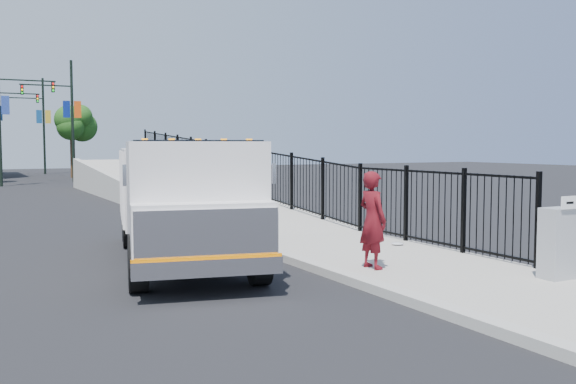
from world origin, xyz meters
name	(u,v)px	position (x,y,z in m)	size (l,w,h in m)	color
ground	(322,273)	(0.00, 0.00, 0.00)	(120.00, 120.00, 0.00)	black
sidewalk	(472,280)	(1.93, -2.00, 0.06)	(3.55, 12.00, 0.12)	#9E998E
curb	(384,290)	(0.00, -2.00, 0.08)	(0.30, 12.00, 0.16)	#ADAAA3
ramp	(175,202)	(2.12, 16.00, 0.00)	(3.95, 24.00, 1.70)	#9E998E
iron_fence	(243,186)	(3.55, 12.00, 0.90)	(0.10, 28.00, 1.80)	black
truck	(183,194)	(-1.99, 2.39, 1.45)	(3.91, 7.85, 2.58)	black
worker	(373,220)	(0.78, -0.53, 1.05)	(0.68, 0.44, 1.85)	#5B0E15
utility_cabinet	(557,243)	(3.10, -2.82, 0.75)	(0.55, 0.40, 1.25)	gray
arrow_sign	(569,203)	(3.10, -3.04, 1.48)	(0.35, 0.04, 0.22)	white
debris	(397,244)	(2.94, 1.52, 0.16)	(0.29, 0.29, 0.07)	silver
light_pole_0	(5,112)	(-3.48, 30.94, 4.36)	(3.77, 0.22, 8.00)	black
light_pole_1	(67,116)	(0.49, 33.79, 4.36)	(3.78, 0.22, 8.00)	black
light_pole_3	(40,122)	(0.22, 46.65, 4.36)	(3.77, 0.22, 8.00)	black
tree_1	(72,126)	(1.68, 39.61, 3.89)	(2.08, 2.08, 5.04)	#382314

